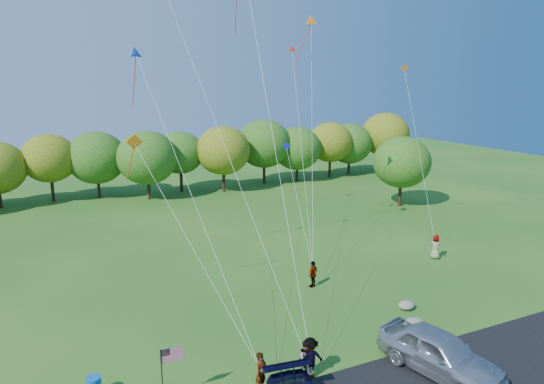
{
  "coord_description": "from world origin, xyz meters",
  "views": [
    {
      "loc": [
        -9.6,
        -17.75,
        13.13
      ],
      "look_at": [
        1.48,
        6.0,
        7.08
      ],
      "focal_mm": 32.0,
      "sensor_mm": 36.0,
      "label": 1
    }
  ],
  "objects_px": {
    "flyer_b": "(307,360)",
    "minivan_silver": "(440,353)",
    "flyer_d": "(313,274)",
    "flyer_c": "(310,358)",
    "flyer_e": "(436,247)",
    "flyer_a": "(261,372)"
  },
  "relations": [
    {
      "from": "flyer_b",
      "to": "minivan_silver",
      "type": "bearing_deg",
      "value": -25.73
    },
    {
      "from": "minivan_silver",
      "to": "flyer_b",
      "type": "xyz_separation_m",
      "value": [
        -5.66,
        2.25,
        -0.13
      ]
    },
    {
      "from": "minivan_silver",
      "to": "flyer_d",
      "type": "xyz_separation_m",
      "value": [
        -0.45,
        10.8,
        -0.17
      ]
    },
    {
      "from": "flyer_e",
      "to": "flyer_a",
      "type": "bearing_deg",
      "value": 76.21
    },
    {
      "from": "flyer_a",
      "to": "flyer_c",
      "type": "distance_m",
      "value": 2.42
    },
    {
      "from": "flyer_c",
      "to": "flyer_d",
      "type": "height_order",
      "value": "flyer_c"
    },
    {
      "from": "flyer_a",
      "to": "flyer_b",
      "type": "xyz_separation_m",
      "value": [
        2.23,
        0.0,
        0.0
      ]
    },
    {
      "from": "flyer_c",
      "to": "flyer_d",
      "type": "distance_m",
      "value": 9.92
    },
    {
      "from": "flyer_c",
      "to": "flyer_e",
      "type": "xyz_separation_m",
      "value": [
        15.92,
        9.11,
        -0.04
      ]
    },
    {
      "from": "minivan_silver",
      "to": "flyer_e",
      "type": "xyz_separation_m",
      "value": [
        10.45,
        11.36,
        -0.13
      ]
    },
    {
      "from": "flyer_a",
      "to": "minivan_silver",
      "type": "bearing_deg",
      "value": -51.05
    },
    {
      "from": "flyer_a",
      "to": "flyer_c",
      "type": "relative_size",
      "value": 0.95
    },
    {
      "from": "flyer_b",
      "to": "flyer_e",
      "type": "bearing_deg",
      "value": 25.44
    },
    {
      "from": "flyer_a",
      "to": "flyer_c",
      "type": "bearing_deg",
      "value": -35.13
    },
    {
      "from": "flyer_b",
      "to": "flyer_c",
      "type": "bearing_deg",
      "value": -4.05
    },
    {
      "from": "flyer_b",
      "to": "flyer_c",
      "type": "relative_size",
      "value": 0.95
    },
    {
      "from": "flyer_a",
      "to": "flyer_d",
      "type": "distance_m",
      "value": 11.34
    },
    {
      "from": "flyer_a",
      "to": "flyer_e",
      "type": "bearing_deg",
      "value": -8.7
    },
    {
      "from": "minivan_silver",
      "to": "flyer_b",
      "type": "relative_size",
      "value": 3.15
    },
    {
      "from": "flyer_b",
      "to": "flyer_d",
      "type": "xyz_separation_m",
      "value": [
        5.22,
        8.55,
        -0.04
      ]
    },
    {
      "from": "flyer_a",
      "to": "flyer_d",
      "type": "bearing_deg",
      "value": 13.83
    },
    {
      "from": "flyer_b",
      "to": "flyer_d",
      "type": "bearing_deg",
      "value": 54.56
    }
  ]
}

